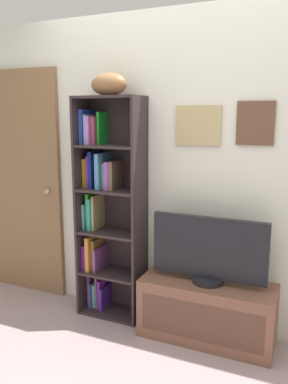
{
  "coord_description": "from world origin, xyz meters",
  "views": [
    {
      "loc": [
        0.85,
        -1.65,
        1.6
      ],
      "look_at": [
        -0.25,
        0.85,
        1.06
      ],
      "focal_mm": 36.53,
      "sensor_mm": 36.0,
      "label": 1
    }
  ],
  "objects_px": {
    "football": "(109,84)",
    "door": "(20,184)",
    "tv_stand": "(207,311)",
    "television": "(209,251)",
    "bookshelf": "(106,208)"
  },
  "relations": [
    {
      "from": "tv_stand",
      "to": "television",
      "type": "relative_size",
      "value": 1.17
    },
    {
      "from": "bookshelf",
      "to": "television",
      "type": "relative_size",
      "value": 2.14
    },
    {
      "from": "door",
      "to": "tv_stand",
      "type": "bearing_deg",
      "value": -5.21
    },
    {
      "from": "football",
      "to": "door",
      "type": "height_order",
      "value": "door"
    },
    {
      "from": "tv_stand",
      "to": "door",
      "type": "height_order",
      "value": "door"
    },
    {
      "from": "football",
      "to": "bookshelf",
      "type": "bearing_deg",
      "value": 153.09
    },
    {
      "from": "bookshelf",
      "to": "football",
      "type": "bearing_deg",
      "value": -26.91
    },
    {
      "from": "tv_stand",
      "to": "television",
      "type": "xyz_separation_m",
      "value": [
        0.0,
        0.0,
        0.46
      ]
    },
    {
      "from": "door",
      "to": "football",
      "type": "bearing_deg",
      "value": -6.47
    },
    {
      "from": "football",
      "to": "door",
      "type": "distance_m",
      "value": 1.3
    },
    {
      "from": "bookshelf",
      "to": "television",
      "type": "xyz_separation_m",
      "value": [
        0.86,
        -0.08,
        -0.21
      ]
    },
    {
      "from": "bookshelf",
      "to": "door",
      "type": "relative_size",
      "value": 0.88
    },
    {
      "from": "bookshelf",
      "to": "tv_stand",
      "type": "xyz_separation_m",
      "value": [
        0.86,
        -0.08,
        -0.66
      ]
    },
    {
      "from": "bookshelf",
      "to": "football",
      "type": "height_order",
      "value": "football"
    },
    {
      "from": "television",
      "to": "football",
      "type": "bearing_deg",
      "value": 176.42
    }
  ]
}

